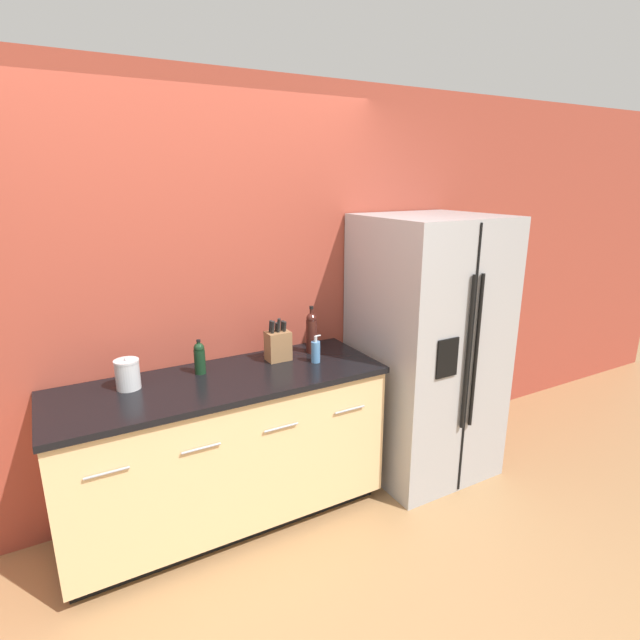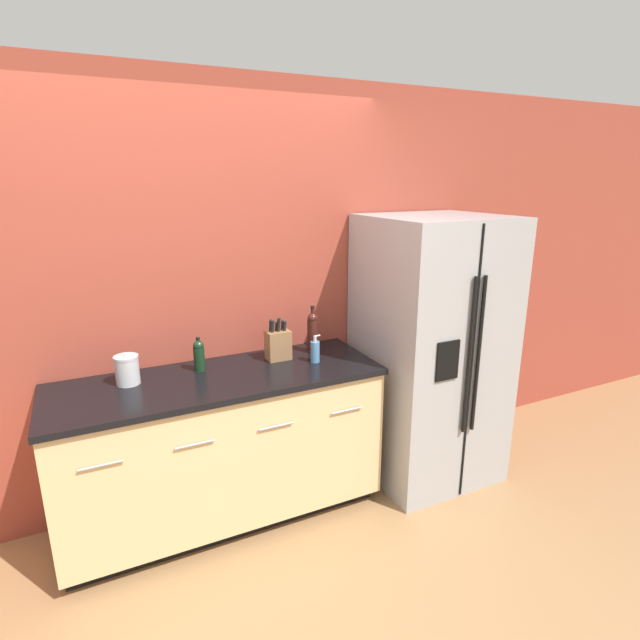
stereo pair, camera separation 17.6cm
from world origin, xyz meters
The scene contains 9 objects.
ground_plane centered at (0.00, 0.00, 0.00)m, with size 14.00×14.00×0.00m, color #997047.
wall_back centered at (0.00, 1.22, 1.30)m, with size 10.00×0.05×2.60m.
counter_unit centered at (0.08, 0.88, 0.47)m, with size 1.86×0.64×0.93m.
refrigerator centered at (1.50, 0.79, 0.89)m, with size 0.84×0.82×1.79m.
knife_block centered at (0.48, 0.98, 1.03)m, with size 0.14×0.11×0.27m.
wine_bottle centered at (0.73, 1.00, 1.07)m, with size 0.07×0.07×0.31m.
soap_dispenser centered at (0.67, 0.83, 1.00)m, with size 0.06×0.05×0.17m.
oil_bottle centered at (0.00, 1.00, 1.03)m, with size 0.06×0.06×0.20m.
steel_canister centered at (-0.40, 0.98, 1.01)m, with size 0.13×0.13×0.18m.
Camera 1 is at (-0.71, -1.67, 2.02)m, focal length 28.00 mm.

